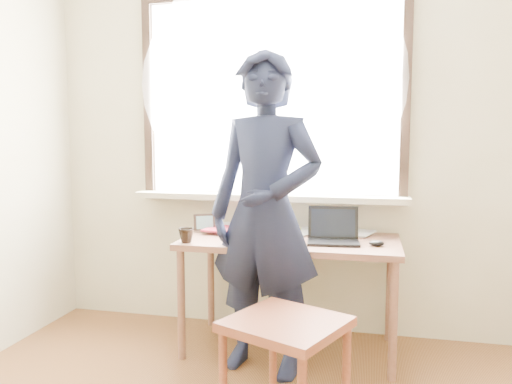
% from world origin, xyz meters
% --- Properties ---
extents(room_shell, '(3.52, 4.02, 2.61)m').
position_xyz_m(room_shell, '(-0.02, 0.20, 1.64)').
color(room_shell, beige).
rests_on(room_shell, ground).
extents(desk, '(1.32, 0.66, 0.71)m').
position_xyz_m(desk, '(0.00, 1.63, 0.63)').
color(desk, brown).
rests_on(desk, ground).
extents(laptop, '(0.32, 0.27, 0.21)m').
position_xyz_m(laptop, '(0.26, 1.59, 0.76)').
color(laptop, black).
rests_on(laptop, desk).
extents(mug_white, '(0.15, 0.15, 0.09)m').
position_xyz_m(mug_white, '(-0.16, 1.81, 0.75)').
color(mug_white, white).
rests_on(mug_white, desk).
extents(mug_dark, '(0.11, 0.11, 0.09)m').
position_xyz_m(mug_dark, '(-0.58, 1.38, 0.75)').
color(mug_dark, black).
rests_on(mug_dark, desk).
extents(mouse, '(0.09, 0.06, 0.03)m').
position_xyz_m(mouse, '(0.52, 1.53, 0.72)').
color(mouse, black).
rests_on(mouse, desk).
extents(desk_clutter, '(0.80, 0.55, 0.04)m').
position_xyz_m(desk_clutter, '(-0.42, 1.81, 0.73)').
color(desk_clutter, teal).
rests_on(desk_clutter, desk).
extents(book_a, '(0.35, 0.37, 0.03)m').
position_xyz_m(book_a, '(-0.36, 1.90, 0.72)').
color(book_a, white).
rests_on(book_a, desk).
extents(book_b, '(0.23, 0.27, 0.02)m').
position_xyz_m(book_b, '(0.33, 1.89, 0.72)').
color(book_b, white).
rests_on(book_b, desk).
extents(picture_frame, '(0.13, 0.08, 0.11)m').
position_xyz_m(picture_frame, '(-0.59, 1.73, 0.76)').
color(picture_frame, black).
rests_on(picture_frame, desk).
extents(work_chair, '(0.63, 0.62, 0.50)m').
position_xyz_m(work_chair, '(0.11, 0.81, 0.42)').
color(work_chair, brown).
rests_on(work_chair, ground).
extents(person, '(0.73, 0.55, 1.80)m').
position_xyz_m(person, '(-0.10, 1.33, 0.90)').
color(person, black).
rests_on(person, ground).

